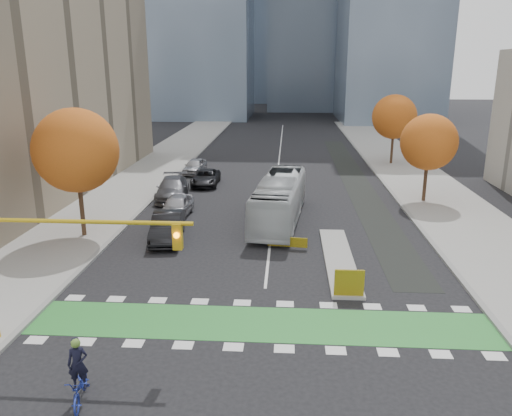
# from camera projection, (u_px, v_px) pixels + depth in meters

# --- Properties ---
(ground) EXTENTS (300.00, 300.00, 0.00)m
(ground) POSITION_uv_depth(u_px,v_px,m) (259.00, 343.00, 19.92)
(ground) COLOR black
(ground) RESTS_ON ground
(sidewalk_west) EXTENTS (7.00, 120.00, 0.15)m
(sidewalk_west) POSITION_uv_depth(u_px,v_px,m) (106.00, 202.00, 39.91)
(sidewalk_west) COLOR gray
(sidewalk_west) RESTS_ON ground
(sidewalk_east) EXTENTS (7.00, 120.00, 0.15)m
(sidewalk_east) POSITION_uv_depth(u_px,v_px,m) (450.00, 208.00, 38.25)
(sidewalk_east) COLOR gray
(sidewalk_east) RESTS_ON ground
(curb_west) EXTENTS (0.30, 120.00, 0.16)m
(curb_west) POSITION_uv_depth(u_px,v_px,m) (149.00, 203.00, 39.70)
(curb_west) COLOR gray
(curb_west) RESTS_ON ground
(curb_east) EXTENTS (0.30, 120.00, 0.16)m
(curb_east) POSITION_uv_depth(u_px,v_px,m) (403.00, 208.00, 38.46)
(curb_east) COLOR gray
(curb_east) RESTS_ON ground
(bike_crossing) EXTENTS (20.00, 3.00, 0.01)m
(bike_crossing) POSITION_uv_depth(u_px,v_px,m) (261.00, 324.00, 21.36)
(bike_crossing) COLOR #2A8131
(bike_crossing) RESTS_ON ground
(centre_line) EXTENTS (0.15, 70.00, 0.01)m
(centre_line) POSITION_uv_depth(u_px,v_px,m) (279.00, 160.00, 58.28)
(centre_line) COLOR silver
(centre_line) RESTS_ON ground
(bike_lane_paint) EXTENTS (2.50, 50.00, 0.01)m
(bike_lane_paint) POSITION_uv_depth(u_px,v_px,m) (355.00, 179.00, 48.23)
(bike_lane_paint) COLOR black
(bike_lane_paint) RESTS_ON ground
(median_island) EXTENTS (1.60, 10.00, 0.16)m
(median_island) POSITION_uv_depth(u_px,v_px,m) (339.00, 259.00, 28.28)
(median_island) COLOR gray
(median_island) RESTS_ON ground
(hazard_board) EXTENTS (1.40, 0.12, 1.30)m
(hazard_board) POSITION_uv_depth(u_px,v_px,m) (349.00, 283.00, 23.48)
(hazard_board) COLOR yellow
(hazard_board) RESTS_ON median_island
(tree_west) EXTENTS (5.20, 5.20, 8.22)m
(tree_west) POSITION_uv_depth(u_px,v_px,m) (76.00, 151.00, 30.62)
(tree_west) COLOR #332114
(tree_west) RESTS_ON ground
(tree_east_near) EXTENTS (4.40, 4.40, 7.08)m
(tree_east_near) POSITION_uv_depth(u_px,v_px,m) (429.00, 142.00, 38.94)
(tree_east_near) COLOR #332114
(tree_east_near) RESTS_ON ground
(tree_east_far) EXTENTS (4.80, 4.80, 7.65)m
(tree_east_far) POSITION_uv_depth(u_px,v_px,m) (394.00, 117.00, 54.15)
(tree_east_far) COLOR #332114
(tree_east_far) RESTS_ON ground
(traffic_signal_west) EXTENTS (8.53, 0.56, 5.20)m
(traffic_signal_west) POSITION_uv_depth(u_px,v_px,m) (49.00, 248.00, 18.80)
(traffic_signal_west) COLOR #BF9914
(traffic_signal_west) RESTS_ON ground
(cyclist) EXTENTS (1.11, 2.10, 2.31)m
(cyclist) POSITION_uv_depth(u_px,v_px,m) (80.00, 381.00, 16.24)
(cyclist) COLOR #22349F
(cyclist) RESTS_ON ground
(bus) EXTENTS (3.92, 11.71, 3.20)m
(bus) POSITION_uv_depth(u_px,v_px,m) (279.00, 200.00, 34.92)
(bus) COLOR silver
(bus) RESTS_ON ground
(parked_car_a) EXTENTS (2.02, 4.70, 1.58)m
(parked_car_a) POSITION_uv_depth(u_px,v_px,m) (177.00, 206.00, 36.26)
(parked_car_a) COLOR #A5A4A9
(parked_car_a) RESTS_ON ground
(parked_car_b) EXTENTS (2.44, 5.39, 1.72)m
(parked_car_b) POSITION_uv_depth(u_px,v_px,m) (167.00, 227.00, 31.41)
(parked_car_b) COLOR black
(parked_car_b) RESTS_ON ground
(parked_car_c) EXTENTS (3.08, 6.18, 1.72)m
(parked_car_c) POSITION_uv_depth(u_px,v_px,m) (172.00, 189.00, 41.12)
(parked_car_c) COLOR #54545A
(parked_car_c) RESTS_ON ground
(parked_car_d) EXTENTS (2.46, 5.10, 1.40)m
(parked_car_d) POSITION_uv_depth(u_px,v_px,m) (206.00, 178.00, 45.84)
(parked_car_d) COLOR black
(parked_car_d) RESTS_ON ground
(parked_car_e) EXTENTS (2.13, 4.56, 1.51)m
(parked_car_e) POSITION_uv_depth(u_px,v_px,m) (195.00, 166.00, 50.74)
(parked_car_e) COLOR #AAABB0
(parked_car_e) RESTS_ON ground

